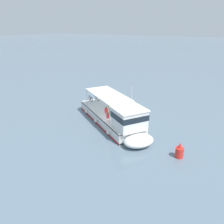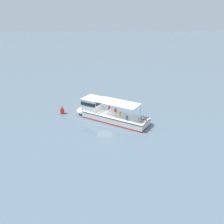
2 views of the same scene
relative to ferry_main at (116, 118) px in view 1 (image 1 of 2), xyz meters
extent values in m
plane|color=slate|center=(-0.36, 0.35, -1.02)|extent=(400.00, 400.00, 0.00)
cube|color=white|center=(-0.88, -1.35, -0.47)|extent=(8.57, 10.80, 1.10)
ellipsoid|color=white|center=(2.50, 3.84, -0.47)|extent=(3.67, 3.45, 1.01)
cube|color=red|center=(-0.88, -1.35, -0.92)|extent=(8.61, 10.82, 0.16)
cube|color=#2D2D33|center=(-0.88, -1.35, 0.00)|extent=(8.62, 10.83, 0.10)
cube|color=white|center=(1.52, 2.34, 1.03)|extent=(3.70, 3.66, 1.90)
cube|color=#19232D|center=(1.52, 2.34, 1.37)|extent=(3.77, 3.73, 0.56)
cube|color=white|center=(1.52, 2.34, 2.04)|extent=(3.92, 3.88, 0.12)
cube|color=white|center=(-1.13, -1.73, 2.13)|extent=(6.12, 7.22, 0.10)
cylinder|color=silver|center=(-0.50, 1.74, 1.08)|extent=(0.08, 0.08, 2.00)
cylinder|color=silver|center=(1.78, 0.25, 1.08)|extent=(0.08, 0.08, 2.00)
cylinder|color=silver|center=(-4.04, -3.71, 1.08)|extent=(0.08, 0.08, 2.00)
cylinder|color=silver|center=(-1.76, -5.19, 1.08)|extent=(0.08, 0.08, 2.00)
cylinder|color=silver|center=(1.68, 2.59, 3.20)|extent=(0.06, 0.06, 2.20)
sphere|color=white|center=(2.46, 0.53, -0.52)|extent=(0.36, 0.36, 0.36)
sphere|color=white|center=(0.66, -2.24, -0.52)|extent=(0.36, 0.36, 0.36)
sphere|color=white|center=(-1.03, -4.84, -0.52)|extent=(0.36, 0.36, 0.36)
torus|color=black|center=(-3.74, -4.92, 0.41)|extent=(0.41, 0.59, 0.66)
torus|color=black|center=(-4.13, -5.51, 0.41)|extent=(0.41, 0.59, 0.66)
cylinder|color=maroon|center=(-3.93, -5.21, 0.53)|extent=(0.43, 0.62, 0.06)
torus|color=black|center=(-2.99, -5.41, 0.41)|extent=(0.41, 0.59, 0.66)
torus|color=black|center=(-3.37, -6.00, 0.41)|extent=(0.41, 0.59, 0.66)
cylinder|color=maroon|center=(-3.18, -5.70, 0.53)|extent=(0.43, 0.62, 0.06)
cube|color=#2D4CA5|center=(-3.26, -2.98, 0.54)|extent=(0.39, 0.36, 0.52)
sphere|color=#9E7051|center=(-3.26, -2.98, 0.91)|extent=(0.20, 0.20, 0.20)
cube|color=yellow|center=(-1.97, -2.06, 0.54)|extent=(0.39, 0.36, 0.52)
sphere|color=#9E7051|center=(-1.97, -2.06, 0.91)|extent=(0.20, 0.20, 0.20)
cube|color=red|center=(-0.25, -1.42, 0.54)|extent=(0.39, 0.36, 0.52)
sphere|color=#9E7051|center=(-0.25, -1.42, 0.91)|extent=(0.20, 0.20, 0.20)
cube|color=red|center=(0.93, -0.43, 0.54)|extent=(0.39, 0.36, 0.52)
sphere|color=#9E7051|center=(0.93, -0.43, 0.91)|extent=(0.20, 0.20, 0.20)
cylinder|color=red|center=(2.46, 7.60, -0.57)|extent=(0.70, 0.70, 0.90)
cone|color=red|center=(2.46, 7.60, 0.13)|extent=(0.42, 0.42, 0.50)
camera|label=1|loc=(19.30, 11.04, 9.52)|focal=35.73mm
camera|label=2|loc=(-35.09, 0.30, 14.85)|focal=37.85mm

